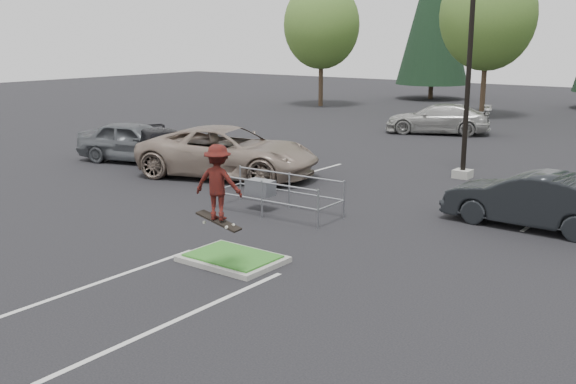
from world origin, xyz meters
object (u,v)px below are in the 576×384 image
Objects in this scene: decid_a at (322,28)px; conif_a at (435,9)px; car_l_black at (163,148)px; car_l_grey at (135,142)px; light_pole at (470,50)px; car_far_silver at (440,119)px; skateboarder at (218,183)px; car_l_tan at (226,152)px; car_r_charc at (531,200)px; cart_corral at (264,188)px; decid_b at (488,19)px.

conif_a reaches higher than decid_a.
car_l_grey reaches higher than car_l_black.
car_far_silver is (-5.50, 10.00, -3.78)m from light_pole.
skateboarder reaches higher than car_l_tan.
decid_a reaches higher than car_far_silver.
decid_a is 24.40m from car_l_grey.
car_l_grey is 16.00m from car_r_charc.
skateboarder reaches higher than cart_corral.
decid_a is 24.91m from car_l_black.
light_pole is 1.14× the size of decid_a.
decid_b is at bearing 96.83° from cart_corral.
light_pole is at bearing -82.78° from car_l_grey.
car_r_charc is at bearing 10.77° from car_far_silver.
skateboarder is 10.71m from car_l_tan.
car_r_charc is at bearing -106.47° from car_l_tan.
conif_a is 2.42× the size of car_far_silver.
car_l_black is at bearing -89.50° from car_r_charc.
light_pole reaches higher than car_r_charc.
decid_a reaches higher than car_r_charc.
decid_b reaches higher than cart_corral.
car_l_tan reaches higher than car_far_silver.
decid_a reaches higher than cart_corral.
decid_b is 24.72m from car_l_grey.
light_pole is 0.78× the size of conif_a.
car_r_charc is (4.00, -5.00, -3.81)m from light_pole.
car_r_charc is (10.51, -23.53, -5.29)m from decid_b.
skateboarder reaches higher than car_r_charc.
conif_a is at bearing 29.80° from car_l_black.
skateboarder is at bearing -61.69° from cart_corral.
car_l_grey is (-12.00, -5.00, -3.73)m from light_pole.
skateboarder reaches higher than car_l_black.
cart_corral is at bearing -58.90° from decid_a.
car_r_charc is at bearing -134.76° from skateboarder.
car_far_silver is (-5.52, 23.00, -1.31)m from skateboarder.
light_pole is 5.71× the size of skateboarder.
skateboarder is (2.82, -4.99, 1.41)m from cart_corral.
cart_corral is 18.21m from car_far_silver.
decid_b reaches higher than car_l_tan.
decid_a reaches higher than car_l_tan.
decid_a is at bearing -143.28° from car_far_silver.
decid_b is (12.00, 0.50, 0.46)m from decid_a.
decid_a is 32.57m from car_r_charc.
car_far_silver is at bearing -31.69° from decid_a.
car_far_silver is at bearing -147.15° from car_r_charc.
light_pole is 2.05× the size of car_l_black.
decid_a is 1.83× the size of car_l_grey.
car_l_grey is at bearing -45.01° from car_far_silver.
car_l_tan is 11.00m from car_r_charc.
car_far_silver is at bearing -63.43° from conif_a.
cart_corral is 2.19× the size of skateboarder.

